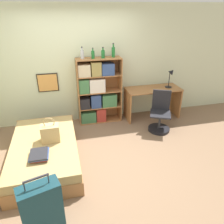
% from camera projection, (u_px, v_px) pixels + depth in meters
% --- Properties ---
extents(ground_plane, '(14.00, 14.00, 0.00)m').
position_uv_depth(ground_plane, '(90.00, 155.00, 4.10)').
color(ground_plane, '#84664C').
extents(wall_back, '(10.00, 0.09, 2.60)m').
position_uv_depth(wall_back, '(77.00, 67.00, 4.88)').
color(wall_back, beige).
rests_on(wall_back, ground_plane).
extents(bed, '(1.13, 1.92, 0.40)m').
position_uv_depth(bed, '(45.00, 151.00, 3.86)').
color(bed, '#A36B3D').
rests_on(bed, ground_plane).
extents(handbag, '(0.31, 0.22, 0.44)m').
position_uv_depth(handbag, '(50.00, 133.00, 3.75)').
color(handbag, tan).
rests_on(handbag, bed).
extents(book_stack_on_bed, '(0.30, 0.34, 0.08)m').
position_uv_depth(book_stack_on_bed, '(39.00, 155.00, 3.38)').
color(book_stack_on_bed, '#B2382D').
rests_on(book_stack_on_bed, bed).
extents(suitcase, '(0.52, 0.35, 0.84)m').
position_uv_depth(suitcase, '(42.00, 209.00, 2.58)').
color(suitcase, '#143842').
rests_on(suitcase, ground_plane).
extents(bookcase, '(0.99, 0.34, 1.51)m').
position_uv_depth(bookcase, '(96.00, 92.00, 5.00)').
color(bookcase, '#A36B3D').
rests_on(bookcase, ground_plane).
extents(bottle_green, '(0.08, 0.08, 0.25)m').
position_uv_depth(bottle_green, '(82.00, 54.00, 4.58)').
color(bottle_green, '#B7BCC1').
rests_on(bottle_green, bookcase).
extents(bottle_brown, '(0.07, 0.07, 0.22)m').
position_uv_depth(bottle_brown, '(93.00, 54.00, 4.61)').
color(bottle_brown, '#1E6B2D').
rests_on(bottle_brown, bookcase).
extents(bottle_clear, '(0.08, 0.08, 0.23)m').
position_uv_depth(bottle_clear, '(103.00, 54.00, 4.65)').
color(bottle_clear, '#1E6B2D').
rests_on(bottle_clear, bookcase).
extents(bottle_blue, '(0.07, 0.07, 0.30)m').
position_uv_depth(bottle_blue, '(113.00, 52.00, 4.72)').
color(bottle_blue, '#1E6B2D').
rests_on(bottle_blue, bookcase).
extents(desk, '(1.31, 0.57, 0.75)m').
position_uv_depth(desk, '(153.00, 97.00, 5.29)').
color(desk, '#A36B3D').
rests_on(desk, ground_plane).
extents(desk_lamp, '(0.20, 0.15, 0.46)m').
position_uv_depth(desk_lamp, '(171.00, 75.00, 5.15)').
color(desk_lamp, black).
rests_on(desk_lamp, desk).
extents(desk_chair, '(0.57, 0.57, 0.89)m').
position_uv_depth(desk_chair, '(160.00, 118.00, 4.84)').
color(desk_chair, black).
rests_on(desk_chair, ground_plane).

